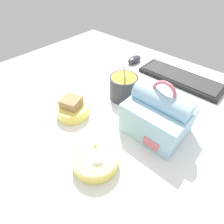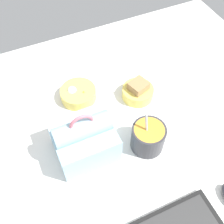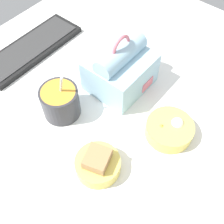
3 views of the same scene
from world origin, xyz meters
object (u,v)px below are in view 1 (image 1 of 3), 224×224
at_px(keyboard, 180,78).
at_px(bento_bowl_sandwich, 72,109).
at_px(lunch_bag, 158,115).
at_px(computer_mouse, 134,59).
at_px(bento_bowl_snacks, 95,158).
at_px(soup_cup, 123,87).

distance_m(keyboard, bento_bowl_sandwich, 0.50).
relative_size(lunch_bag, computer_mouse, 2.08).
xyz_separation_m(lunch_bag, bento_bowl_sandwich, (-0.26, -0.13, -0.04)).
bearing_deg(bento_bowl_snacks, soup_cup, 115.26).
distance_m(lunch_bag, computer_mouse, 0.46).
bearing_deg(keyboard, bento_bowl_snacks, -88.31).
distance_m(bento_bowl_snacks, computer_mouse, 0.61).
bearing_deg(computer_mouse, soup_cup, -62.14).
height_order(soup_cup, computer_mouse, soup_cup).
bearing_deg(lunch_bag, bento_bowl_snacks, -104.78).
distance_m(lunch_bag, bento_bowl_sandwich, 0.29).
distance_m(keyboard, soup_cup, 0.29).
bearing_deg(soup_cup, keyboard, 66.61).
xyz_separation_m(keyboard, computer_mouse, (-0.25, -0.01, 0.01)).
distance_m(bento_bowl_sandwich, bento_bowl_snacks, 0.22).
distance_m(bento_bowl_sandwich, computer_mouse, 0.46).
relative_size(keyboard, computer_mouse, 4.03).
bearing_deg(bento_bowl_sandwich, lunch_bag, 27.38).
xyz_separation_m(bento_bowl_sandwich, bento_bowl_snacks, (0.20, -0.08, -0.00)).
xyz_separation_m(lunch_bag, soup_cup, (-0.19, 0.06, -0.02)).
bearing_deg(soup_cup, lunch_bag, -18.71).
relative_size(soup_cup, bento_bowl_snacks, 1.19).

